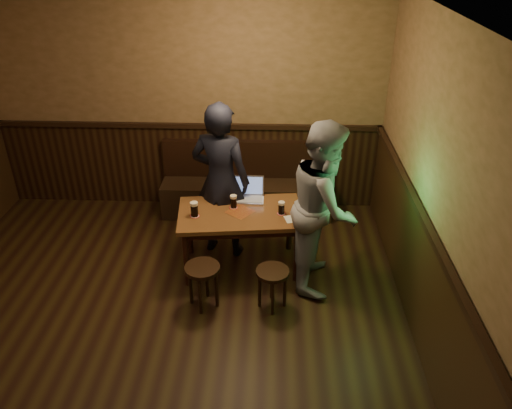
{
  "coord_description": "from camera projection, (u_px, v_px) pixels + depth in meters",
  "views": [
    {
      "loc": [
        1.12,
        -3.05,
        3.41
      ],
      "look_at": [
        0.94,
        1.43,
        0.86
      ],
      "focal_mm": 35.0,
      "sensor_mm": 36.0,
      "label": 1
    }
  ],
  "objects": [
    {
      "name": "stool_left",
      "position": [
        203.0,
        274.0,
        4.91
      ],
      "size": [
        0.39,
        0.39,
        0.47
      ],
      "rotation": [
        0.0,
        0.0,
        -0.12
      ],
      "color": "black",
      "rests_on": "ground"
    },
    {
      "name": "person_suit",
      "position": [
        221.0,
        181.0,
        5.51
      ],
      "size": [
        0.75,
        0.59,
        1.82
      ],
      "primitive_type": "imported",
      "rotation": [
        0.0,
        0.0,
        2.89
      ],
      "color": "black",
      "rests_on": "ground"
    },
    {
      "name": "bench",
      "position": [
        247.0,
        191.0,
        6.58
      ],
      "size": [
        2.2,
        0.5,
        0.95
      ],
      "color": "black",
      "rests_on": "ground"
    },
    {
      "name": "person_grey",
      "position": [
        324.0,
        206.0,
        5.04
      ],
      "size": [
        0.79,
        0.96,
        1.81
      ],
      "primitive_type": "imported",
      "rotation": [
        0.0,
        0.0,
        1.44
      ],
      "color": "gray",
      "rests_on": "ground"
    },
    {
      "name": "laptop",
      "position": [
        249.0,
        193.0,
        5.56
      ],
      "size": [
        0.33,
        0.27,
        0.24
      ],
      "rotation": [
        0.0,
        0.0,
        0.0
      ],
      "color": "silver",
      "rests_on": "pub_table"
    },
    {
      "name": "pint_right",
      "position": [
        281.0,
        208.0,
        5.26
      ],
      "size": [
        0.09,
        0.09,
        0.14
      ],
      "color": "#B4161E",
      "rests_on": "pub_table"
    },
    {
      "name": "pint_left",
      "position": [
        194.0,
        209.0,
        5.21
      ],
      "size": [
        0.11,
        0.11,
        0.17
      ],
      "color": "#B4161E",
      "rests_on": "pub_table"
    },
    {
      "name": "pint_mid",
      "position": [
        233.0,
        201.0,
        5.37
      ],
      "size": [
        0.1,
        0.1,
        0.15
      ],
      "color": "#B4161E",
      "rests_on": "pub_table"
    },
    {
      "name": "stool_right",
      "position": [
        272.0,
        278.0,
        4.9
      ],
      "size": [
        0.34,
        0.34,
        0.45
      ],
      "rotation": [
        0.0,
        0.0,
        0.04
      ],
      "color": "black",
      "rests_on": "ground"
    },
    {
      "name": "pub_table",
      "position": [
        240.0,
        219.0,
        5.37
      ],
      "size": [
        1.39,
        0.89,
        0.71
      ],
      "rotation": [
        0.0,
        0.0,
        0.11
      ],
      "color": "brown",
      "rests_on": "ground"
    },
    {
      "name": "menu",
      "position": [
        295.0,
        218.0,
        5.21
      ],
      "size": [
        0.25,
        0.2,
        0.0
      ],
      "primitive_type": "cube",
      "rotation": [
        0.0,
        0.0,
        0.27
      ],
      "color": "silver",
      "rests_on": "pub_table"
    },
    {
      "name": "room",
      "position": [
        132.0,
        240.0,
        3.97
      ],
      "size": [
        5.04,
        6.04,
        2.84
      ],
      "color": "black",
      "rests_on": "ground"
    }
  ]
}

